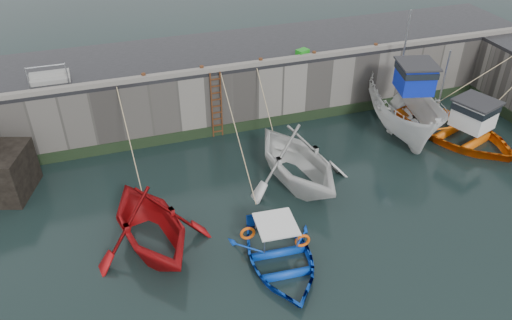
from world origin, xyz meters
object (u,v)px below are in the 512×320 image
object	(u,v)px
fish_crate	(302,53)
bollard_e	(376,46)
ladder	(217,106)
bollard_b	(202,69)
boat_near_blacktrim	(296,181)
boat_far_white	(404,108)
bollard_a	(144,76)
bollard_c	(261,61)
boat_near_white	(153,245)
boat_near_blue	(279,261)
boat_far_orange	(458,131)
bollard_d	(314,54)

from	to	relation	value
fish_crate	bollard_e	world-z (taller)	fish_crate
ladder	bollard_b	distance (m)	1.81
boat_near_blacktrim	boat_far_white	xyz separation A→B (m)	(6.33, 2.33, 1.12)
bollard_a	bollard_b	distance (m)	2.50
bollard_c	fish_crate	bearing A→B (deg)	6.70
bollard_b	bollard_e	world-z (taller)	same
fish_crate	bollard_c	bearing A→B (deg)	165.29
boat_far_white	bollard_e	world-z (taller)	boat_far_white
boat_near_white	fish_crate	bearing A→B (deg)	26.22
boat_near_blue	boat_far_orange	size ratio (longest dim) A/B	0.64
bollard_d	boat_near_blacktrim	bearing A→B (deg)	-119.32
boat_far_orange	boat_far_white	bearing A→B (deg)	122.75
boat_near_blue	boat_far_white	xyz separation A→B (m)	(8.53, 6.36, 1.12)
boat_near_white	bollard_d	distance (m)	11.52
boat_near_blacktrim	bollard_c	distance (m)	5.80
boat_near_blacktrim	boat_far_white	bearing A→B (deg)	10.19
boat_near_blue	bollard_b	xyz separation A→B (m)	(-0.42, 8.79, 3.30)
boat_far_orange	bollard_d	world-z (taller)	boat_far_orange
bollard_b	bollard_c	size ratio (longest dim) A/B	1.00
boat_far_white	bollard_e	bearing A→B (deg)	114.79
boat_far_orange	bollard_a	distance (m)	14.34
ladder	boat_near_white	distance (m)	7.66
boat_near_white	bollard_e	xyz separation A→B (m)	(11.98, 6.69, 3.30)
ladder	bollard_e	world-z (taller)	bollard_e
ladder	boat_far_orange	bearing A→B (deg)	-19.20
boat_near_blacktrim	bollard_b	world-z (taller)	bollard_b
boat_near_blacktrim	ladder	bearing A→B (deg)	105.59
bollard_c	ladder	bearing A→B (deg)	-171.33
boat_near_blue	boat_far_orange	distance (m)	11.60
boat_far_white	bollard_b	bearing A→B (deg)	178.94
boat_near_blacktrim	bollard_e	xyz separation A→B (m)	(5.88, 4.76, 3.30)
boat_near_blacktrim	bollard_a	size ratio (longest dim) A/B	18.76
fish_crate	bollard_a	world-z (taller)	fish_crate
boat_near_blue	bollard_e	world-z (taller)	bollard_e
ladder	boat_near_blacktrim	bearing A→B (deg)	-64.37
ladder	fish_crate	size ratio (longest dim) A/B	5.79
boat_near_blue	ladder	bearing A→B (deg)	93.54
boat_far_white	bollard_b	distance (m)	9.53
boat_far_orange	bollard_e	distance (m)	5.51
boat_near_blacktrim	bollard_a	distance (m)	7.74
bollard_d	bollard_e	bearing A→B (deg)	0.00
fish_crate	bollard_a	xyz separation A→B (m)	(-7.32, -0.25, -0.03)
fish_crate	bollard_e	size ratio (longest dim) A/B	1.97
boat_near_blue	bollard_a	xyz separation A→B (m)	(-2.92, 8.79, 3.30)
boat_near_white	bollard_b	world-z (taller)	bollard_b
bollard_b	boat_near_white	bearing A→B (deg)	-117.50
boat_far_white	fish_crate	xyz separation A→B (m)	(-4.13, 2.68, 2.20)
bollard_a	bollard_d	bearing A→B (deg)	0.00
boat_far_white	bollard_e	distance (m)	3.29
boat_near_blacktrim	bollard_e	distance (m)	8.25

